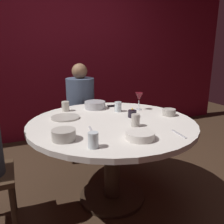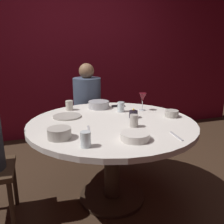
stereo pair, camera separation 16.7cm
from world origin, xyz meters
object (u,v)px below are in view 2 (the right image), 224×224
Objects in this scene: cell_phone at (118,106)px; bowl_sauce_side at (135,136)px; dinner_plate at (67,116)px; cup_by_right_diner at (134,121)px; bowl_serving_large at (99,105)px; wine_glass at (143,98)px; cup_by_left_diner at (121,107)px; cup_center_front at (69,105)px; bowl_small_white at (172,114)px; cup_near_candle at (86,139)px; dining_table at (112,137)px; bowl_salad_center at (59,133)px; candle_holder at (133,114)px; seated_diner_back at (87,101)px.

cell_phone is 0.96m from bowl_sauce_side.
cup_by_right_diner reaches higher than dinner_plate.
wine_glass is at bearing -30.09° from bowl_serving_large.
cup_by_left_diner is 1.01× the size of cup_center_front.
bowl_small_white is 0.47m from cup_by_right_diner.
cup_near_candle reaches higher than cell_phone.
wine_glass is 0.32m from cell_phone.
cup_by_left_diner is at bearing 2.12° from dinner_plate.
cup_center_front is (-0.30, 0.02, 0.01)m from bowl_serving_large.
dining_table is 8.68× the size of bowl_salad_center.
cup_by_right_diner is 1.04× the size of cup_center_front.
bowl_small_white is 1.24× the size of cup_by_left_diner.
bowl_serving_large is at bearing 114.96° from candle_holder.
cup_by_left_diner is (0.17, -0.21, 0.01)m from bowl_serving_large.
dinner_plate is 1.18× the size of bowl_serving_large.
dining_table is 0.54m from wine_glass.
seated_diner_back reaches higher than bowl_small_white.
seated_diner_back is 6.73× the size of wine_glass.
seated_diner_back reaches higher than bowl_serving_large.
bowl_serving_large is 0.92m from bowl_sauce_side.
bowl_salad_center is 0.82× the size of bowl_sauce_side.
cup_near_candle reaches higher than dinner_plate.
wine_glass is 0.82× the size of bowl_serving_large.
cell_phone is at bearing 64.15° from dining_table.
seated_diner_back reaches higher than wine_glass.
cup_by_left_diner is at bearing 81.98° from cup_by_right_diner.
seated_diner_back is 1.47m from cup_near_candle.
dining_table is 0.60m from cup_center_front.
seated_diner_back is 1.16m from bowl_small_white.
cup_by_left_diner is at bearing -50.88° from bowl_serving_large.
bowl_small_white is 1.21× the size of cup_by_right_diner.
wine_glass is 1.02m from cup_near_candle.
cup_by_left_diner is at bearing 14.43° from seated_diner_back.
bowl_serving_large is at bearing 136.13° from bowl_small_white.
cup_by_right_diner is at bearing -60.57° from dining_table.
wine_glass reaches higher than cup_by_right_diner.
cup_near_candle is at bearing -137.49° from candle_holder.
cup_near_candle is at bearing -125.06° from cup_by_left_diner.
bowl_serving_large is 2.15× the size of cup_by_right_diner.
seated_diner_back reaches higher than cell_phone.
bowl_sauce_side is 0.74m from cup_by_left_diner.
bowl_sauce_side reaches higher than cell_phone.
candle_holder is (0.21, 0.04, 0.18)m from dining_table.
cell_phone is at bearing 80.17° from cup_by_right_diner.
seated_diner_back is at bearing 76.99° from cup_near_candle.
wine_glass is at bearing 29.20° from seated_diner_back.
dining_table is at bearing -19.51° from cell_phone.
dinner_plate is (-0.75, -0.00, -0.12)m from wine_glass.
cup_by_right_diner is (-0.10, -0.24, 0.02)m from candle_holder.
bowl_small_white is 1.20× the size of cup_near_candle.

